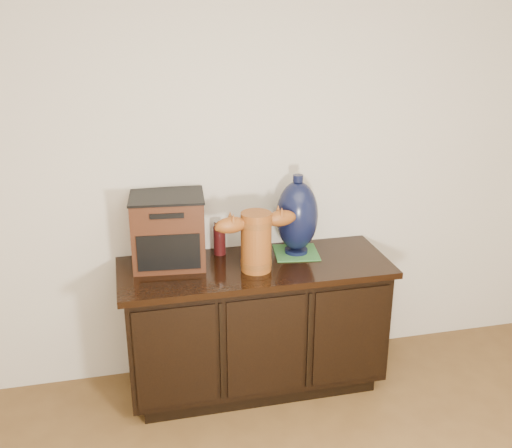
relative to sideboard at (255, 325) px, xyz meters
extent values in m
plane|color=beige|center=(0.00, 0.27, 0.91)|extent=(4.50, 0.00, 4.50)
cube|color=black|center=(0.00, 0.00, -0.35)|extent=(1.29, 0.45, 0.08)
cube|color=black|center=(0.00, 0.00, 0.01)|extent=(1.40, 0.50, 0.64)
cube|color=black|center=(0.00, 0.00, 0.35)|extent=(1.46, 0.56, 0.03)
cube|color=black|center=(-0.47, -0.25, 0.01)|extent=(0.41, 0.01, 0.56)
cube|color=black|center=(0.00, -0.25, 0.01)|extent=(0.41, 0.01, 0.56)
cube|color=black|center=(0.47, -0.25, 0.01)|extent=(0.41, 0.01, 0.56)
cylinder|color=brown|center=(-0.01, -0.06, 0.53)|extent=(0.18, 0.18, 0.32)
cylinder|color=#43200D|center=(-0.01, -0.06, 0.41)|extent=(0.19, 0.19, 0.03)
cylinder|color=#43200D|center=(-0.01, -0.06, 0.63)|extent=(0.19, 0.19, 0.03)
ellipsoid|color=brown|center=(-0.14, -0.08, 0.64)|extent=(0.18, 0.11, 0.08)
ellipsoid|color=brown|center=(0.13, -0.04, 0.64)|extent=(0.18, 0.11, 0.08)
cube|color=#3C1C0F|center=(-0.44, 0.12, 0.55)|extent=(0.40, 0.33, 0.37)
cube|color=black|center=(-0.46, -0.03, 0.50)|extent=(0.32, 0.04, 0.19)
cube|color=black|center=(-0.44, 0.12, 0.75)|extent=(0.41, 0.34, 0.01)
cube|color=#316E33|center=(0.26, 0.10, 0.37)|extent=(0.27, 0.27, 0.01)
cylinder|color=black|center=(0.26, 0.10, 0.38)|extent=(0.13, 0.13, 0.02)
ellipsoid|color=black|center=(0.26, 0.10, 0.59)|extent=(0.26, 0.26, 0.39)
cylinder|color=black|center=(0.26, 0.10, 0.81)|extent=(0.06, 0.06, 0.04)
cylinder|color=#560E0F|center=(-0.16, 0.19, 0.45)|extent=(0.07, 0.07, 0.17)
cylinder|color=silver|center=(-0.16, 0.19, 0.55)|extent=(0.06, 0.06, 0.03)
camera|label=1|loc=(-0.66, -2.86, 1.70)|focal=42.00mm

